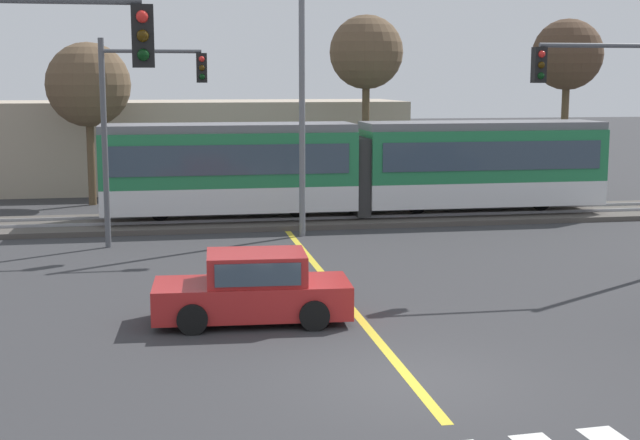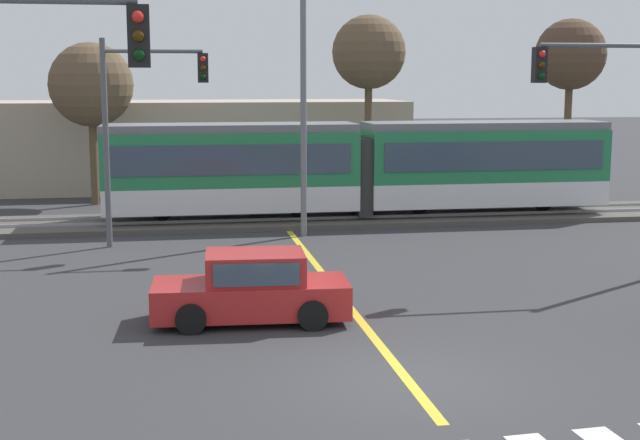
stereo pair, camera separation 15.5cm
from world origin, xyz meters
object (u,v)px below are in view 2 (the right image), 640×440
at_px(traffic_light_mid_right, 632,115).
at_px(bare_tree_far_east, 570,56).
at_px(traffic_light_far_left, 139,111).
at_px(bare_tree_west, 91,85).
at_px(street_lamp_centre, 310,79).
at_px(bare_tree_east, 369,54).
at_px(sedan_crossing, 252,290).
at_px(light_rail_tram, 360,165).

relative_size(traffic_light_mid_right, bare_tree_far_east, 0.82).
relative_size(traffic_light_far_left, bare_tree_far_east, 0.83).
distance_m(bare_tree_west, bare_tree_far_east, 20.35).
bearing_deg(traffic_light_far_left, traffic_light_mid_right, -26.37).
height_order(street_lamp_centre, bare_tree_east, street_lamp_centre).
xyz_separation_m(sedan_crossing, bare_tree_east, (6.79, 18.87, 5.55)).
xyz_separation_m(light_rail_tram, traffic_light_far_left, (-7.78, -3.94, 2.16)).
relative_size(sedan_crossing, street_lamp_centre, 0.47).
bearing_deg(sedan_crossing, traffic_light_mid_right, 16.24).
distance_m(light_rail_tram, bare_tree_far_east, 12.03).
bearing_deg(light_rail_tram, bare_tree_west, 149.40).
bearing_deg(street_lamp_centre, bare_tree_east, 65.59).
distance_m(traffic_light_far_left, traffic_light_mid_right, 14.30).
bearing_deg(bare_tree_west, sedan_crossing, -76.02).
relative_size(light_rail_tram, bare_tree_far_east, 2.38).
xyz_separation_m(bare_tree_west, bare_tree_far_east, (20.28, -1.20, 1.24)).
height_order(traffic_light_mid_right, street_lamp_centre, street_lamp_centre).
distance_m(traffic_light_far_left, bare_tree_far_east, 20.12).
xyz_separation_m(traffic_light_mid_right, bare_tree_east, (-3.46, 15.88, 1.98)).
xyz_separation_m(bare_tree_west, bare_tree_east, (11.57, -0.32, 1.32)).
xyz_separation_m(light_rail_tram, street_lamp_centre, (-2.32, -2.95, 3.14)).
distance_m(sedan_crossing, bare_tree_far_east, 24.37).
bearing_deg(sedan_crossing, traffic_light_far_left, 105.32).
height_order(traffic_light_mid_right, bare_tree_west, bare_tree_west).
relative_size(light_rail_tram, sedan_crossing, 4.31).
distance_m(sedan_crossing, street_lamp_centre, 11.63).
height_order(bare_tree_west, bare_tree_east, bare_tree_east).
bearing_deg(bare_tree_east, traffic_light_mid_right, -77.70).
xyz_separation_m(light_rail_tram, traffic_light_mid_right, (5.03, -10.29, 2.22)).
relative_size(traffic_light_mid_right, bare_tree_west, 0.95).
bearing_deg(bare_tree_west, street_lamp_centre, -49.07).
bearing_deg(sedan_crossing, light_rail_tram, 68.51).
bearing_deg(street_lamp_centre, sedan_crossing, -105.75).
relative_size(sedan_crossing, bare_tree_west, 0.64).
bearing_deg(bare_tree_far_east, bare_tree_east, 174.23).
height_order(sedan_crossing, street_lamp_centre, street_lamp_centre).
relative_size(traffic_light_far_left, traffic_light_mid_right, 1.01).
relative_size(light_rail_tram, street_lamp_centre, 2.02).
distance_m(sedan_crossing, traffic_light_far_left, 10.30).
bearing_deg(traffic_light_far_left, light_rail_tram, 26.84).
bearing_deg(bare_tree_west, traffic_light_mid_right, -47.15).
relative_size(street_lamp_centre, bare_tree_far_east, 1.18).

